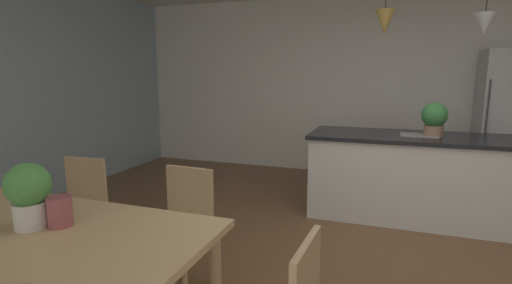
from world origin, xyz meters
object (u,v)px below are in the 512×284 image
at_px(chair_far_right, 181,226).
at_px(kitchen_island, 421,176).
at_px(refrigerator, 509,123).
at_px(vase_on_dining_table, 60,211).
at_px(potted_plant_on_table, 29,192).
at_px(dining_table, 27,234).
at_px(chair_far_left, 76,210).
at_px(potted_plant_on_island, 434,118).

relative_size(chair_far_right, kitchen_island, 0.37).
distance_m(chair_far_right, refrigerator, 4.43).
height_order(chair_far_right, vase_on_dining_table, vase_on_dining_table).
relative_size(refrigerator, potted_plant_on_table, 5.32).
xyz_separation_m(refrigerator, potted_plant_on_table, (-3.18, -4.24, 0.01)).
bearing_deg(potted_plant_on_table, dining_table, 161.26).
bearing_deg(potted_plant_on_table, chair_far_left, 123.72).
relative_size(kitchen_island, potted_plant_on_table, 6.73).
height_order(kitchen_island, potted_plant_on_table, potted_plant_on_table).
xyz_separation_m(chair_far_left, potted_plant_on_island, (2.73, 2.05, 0.62)).
height_order(kitchen_island, potted_plant_on_island, potted_plant_on_island).
distance_m(chair_far_right, kitchen_island, 2.66).
xyz_separation_m(chair_far_right, kitchen_island, (1.70, 2.05, -0.01)).
bearing_deg(chair_far_right, chair_far_left, 180.00).
xyz_separation_m(potted_plant_on_island, potted_plant_on_table, (-2.17, -2.88, -0.16)).
relative_size(chair_far_left, vase_on_dining_table, 5.41).
height_order(chair_far_left, potted_plant_on_island, potted_plant_on_island).
distance_m(chair_far_right, potted_plant_on_table, 1.02).
relative_size(chair_far_left, kitchen_island, 0.37).
relative_size(potted_plant_on_island, vase_on_dining_table, 2.17).
bearing_deg(refrigerator, kitchen_island, -128.76).
distance_m(kitchen_island, vase_on_dining_table, 3.45).
relative_size(chair_far_right, potted_plant_on_table, 2.52).
height_order(chair_far_right, refrigerator, refrigerator).
xyz_separation_m(kitchen_island, potted_plant_on_island, (0.08, 0.00, 0.63)).
bearing_deg(refrigerator, potted_plant_on_island, -126.54).
distance_m(chair_far_right, potted_plant_on_island, 2.79).
height_order(chair_far_left, potted_plant_on_table, potted_plant_on_table).
relative_size(chair_far_left, potted_plant_on_table, 2.52).
bearing_deg(potted_plant_on_island, kitchen_island, 180.00).
bearing_deg(dining_table, kitchen_island, 52.69).
bearing_deg(potted_plant_on_table, chair_far_right, 64.87).
xyz_separation_m(dining_table, chair_far_left, (-0.47, 0.80, -0.20)).
relative_size(chair_far_left, chair_far_right, 1.00).
bearing_deg(kitchen_island, potted_plant_on_island, 0.00).
distance_m(dining_table, kitchen_island, 3.59).
bearing_deg(vase_on_dining_table, refrigerator, 53.82).
relative_size(dining_table, kitchen_island, 0.90).
distance_m(chair_far_left, chair_far_right, 0.94).
bearing_deg(chair_far_left, kitchen_island, 37.78).
height_order(dining_table, refrigerator, refrigerator).
xyz_separation_m(dining_table, chair_far_right, (0.47, 0.80, -0.20)).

